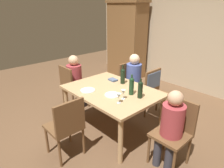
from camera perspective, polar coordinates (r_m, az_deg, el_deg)
ground_plane at (r=3.64m, az=0.00°, el=-12.55°), size 10.00×10.00×0.00m
rear_room_partition at (r=5.32m, az=22.89°, el=12.58°), size 6.40×0.12×2.70m
armoire_cabinet at (r=6.02m, az=4.18°, el=12.65°), size 1.18×0.62×2.18m
dining_table at (r=3.31m, az=0.00°, el=-2.98°), size 1.51×1.10×0.75m
chair_right_end at (r=2.83m, az=17.59°, el=-11.96°), size 0.44×0.44×0.92m
chair_left_end at (r=4.16m, az=-11.59°, el=-0.09°), size 0.44×0.44×0.92m
chair_far_left at (r=4.25m, az=5.30°, el=0.76°), size 0.44×0.44×0.92m
chair_far_right at (r=3.86m, az=12.41°, el=-0.94°), size 0.46×0.44×0.92m
chair_near at (r=2.83m, az=-12.96°, el=-11.30°), size 0.44×0.44×0.92m
person_woman_host at (r=2.68m, az=16.59°, el=-11.09°), size 0.29×0.33×1.10m
person_man_bearded at (r=4.17m, az=-10.40°, el=1.81°), size 0.30×0.35×1.13m
person_man_guest at (r=4.14m, az=6.52°, el=1.96°), size 0.36×0.31×1.14m
wine_bottle_tall_green at (r=3.06m, az=5.62°, el=-0.44°), size 0.08×0.08×0.33m
wine_bottle_dark_red at (r=2.97m, az=8.12°, el=-1.46°), size 0.07×0.07×0.30m
wine_bottle_short_olive at (r=3.48m, az=3.10°, el=2.42°), size 0.08×0.08×0.34m
wine_glass_near_left at (r=2.92m, az=3.26°, el=-2.44°), size 0.07×0.07×0.15m
wine_glass_centre at (r=2.80m, az=1.98°, el=-3.53°), size 0.07×0.07×0.15m
dinner_plate_host at (r=3.26m, az=-6.99°, el=-1.77°), size 0.24×0.24×0.01m
dinner_plate_guest_left at (r=3.07m, az=0.08°, el=-3.11°), size 0.24×0.24×0.01m
folded_napkin at (r=3.66m, az=0.26°, el=1.22°), size 0.17×0.13×0.03m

